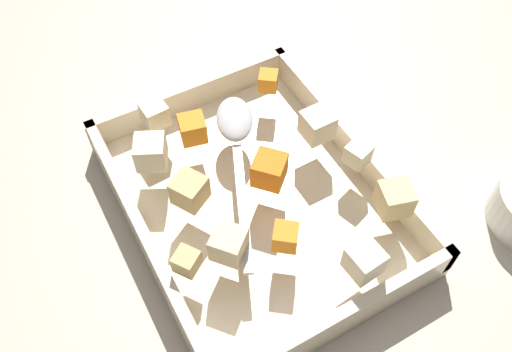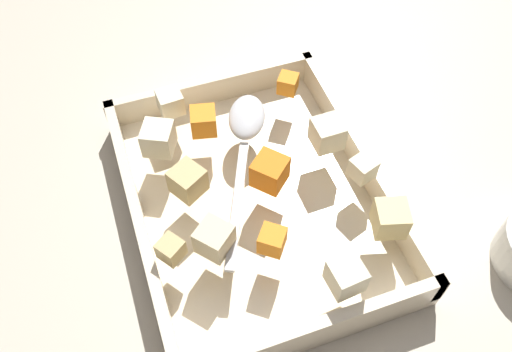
% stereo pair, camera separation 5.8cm
% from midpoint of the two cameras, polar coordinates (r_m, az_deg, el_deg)
% --- Properties ---
extents(ground_plane, '(4.00, 4.00, 0.00)m').
position_cam_midpoint_polar(ground_plane, '(0.64, 2.06, -2.56)').
color(ground_plane, '#BCB29E').
extents(baking_dish, '(0.35, 0.28, 0.05)m').
position_cam_midpoint_polar(baking_dish, '(0.62, 2.68, -2.78)').
color(baking_dish, beige).
rests_on(baking_dish, ground_plane).
extents(carrot_chunk_corner_sw, '(0.04, 0.04, 0.03)m').
position_cam_midpoint_polar(carrot_chunk_corner_sw, '(0.62, -2.96, 5.69)').
color(carrot_chunk_corner_sw, orange).
rests_on(carrot_chunk_corner_sw, baking_dish).
extents(carrot_chunk_near_right, '(0.03, 0.03, 0.02)m').
position_cam_midpoint_polar(carrot_chunk_near_right, '(0.67, 5.91, 9.61)').
color(carrot_chunk_near_right, orange).
rests_on(carrot_chunk_near_right, baking_dish).
extents(carrot_chunk_corner_nw, '(0.05, 0.05, 0.03)m').
position_cam_midpoint_polar(carrot_chunk_corner_nw, '(0.58, 4.35, 0.26)').
color(carrot_chunk_corner_nw, orange).
rests_on(carrot_chunk_corner_nw, baking_dish).
extents(carrot_chunk_back_center, '(0.03, 0.03, 0.02)m').
position_cam_midpoint_polar(carrot_chunk_back_center, '(0.54, 4.84, -7.06)').
color(carrot_chunk_back_center, orange).
rests_on(carrot_chunk_back_center, baking_dish).
extents(potato_chunk_mid_left, '(0.04, 0.04, 0.03)m').
position_cam_midpoint_polar(potato_chunk_mid_left, '(0.61, -7.70, 3.81)').
color(potato_chunk_mid_left, beige).
rests_on(potato_chunk_mid_left, baking_dish).
extents(potato_chunk_front_center, '(0.03, 0.03, 0.03)m').
position_cam_midpoint_polar(potato_chunk_front_center, '(0.65, -6.59, 7.65)').
color(potato_chunk_front_center, beige).
rests_on(potato_chunk_front_center, baking_dish).
extents(potato_chunk_far_left, '(0.03, 0.03, 0.03)m').
position_cam_midpoint_polar(potato_chunk_far_left, '(0.53, 12.75, -10.62)').
color(potato_chunk_far_left, beige).
rests_on(potato_chunk_far_left, baking_dish).
extents(potato_chunk_heap_side, '(0.03, 0.03, 0.02)m').
position_cam_midpoint_polar(potato_chunk_heap_side, '(0.53, -5.99, -8.02)').
color(potato_chunk_heap_side, tan).
rests_on(potato_chunk_heap_side, baking_dish).
extents(potato_chunk_heap_top, '(0.03, 0.03, 0.03)m').
position_cam_midpoint_polar(potato_chunk_heap_top, '(0.62, 10.28, 4.30)').
color(potato_chunk_heap_top, beige).
rests_on(potato_chunk_heap_top, baking_dish).
extents(potato_chunk_mid_right, '(0.04, 0.04, 0.03)m').
position_cam_midpoint_polar(potato_chunk_mid_right, '(0.57, 17.00, -4.56)').
color(potato_chunk_mid_right, '#E0CC89').
rests_on(potato_chunk_mid_right, baking_dish).
extents(potato_chunk_corner_ne, '(0.04, 0.04, 0.03)m').
position_cam_midpoint_polar(potato_chunk_corner_ne, '(0.57, -4.33, -0.98)').
color(potato_chunk_corner_ne, tan).
rests_on(potato_chunk_corner_ne, baking_dish).
extents(potato_chunk_far_right, '(0.03, 0.03, 0.02)m').
position_cam_midpoint_polar(potato_chunk_far_right, '(0.60, 14.03, 0.62)').
color(potato_chunk_far_right, beige).
rests_on(potato_chunk_far_right, baking_dish).
extents(potato_chunk_rim_edge, '(0.04, 0.04, 0.03)m').
position_cam_midpoint_polar(potato_chunk_rim_edge, '(0.53, -1.34, -6.95)').
color(potato_chunk_rim_edge, beige).
rests_on(potato_chunk_rim_edge, baking_dish).
extents(serving_spoon, '(0.22, 0.12, 0.02)m').
position_cam_midpoint_polar(serving_spoon, '(0.63, 1.57, 5.15)').
color(serving_spoon, silver).
rests_on(serving_spoon, baking_dish).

